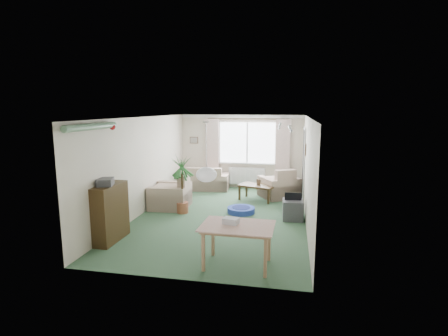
% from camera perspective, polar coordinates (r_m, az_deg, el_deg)
% --- Properties ---
extents(ground, '(6.50, 6.50, 0.00)m').
position_cam_1_polar(ground, '(8.61, -0.39, -7.90)').
color(ground, '#325438').
extents(window, '(1.80, 0.03, 1.30)m').
position_cam_1_polar(window, '(11.42, 3.82, 4.15)').
color(window, white).
extents(curtain_rod, '(2.60, 0.03, 0.03)m').
position_cam_1_polar(curtain_rod, '(11.29, 3.82, 8.00)').
color(curtain_rod, black).
extents(curtain_left, '(0.45, 0.08, 2.00)m').
position_cam_1_polar(curtain_left, '(11.55, -1.93, 3.08)').
color(curtain_left, beige).
extents(curtain_right, '(0.45, 0.08, 2.00)m').
position_cam_1_polar(curtain_right, '(11.26, 9.57, 2.77)').
color(curtain_right, beige).
extents(radiator, '(1.20, 0.10, 0.55)m').
position_cam_1_polar(radiator, '(11.54, 3.74, -1.32)').
color(radiator, white).
extents(doorway, '(0.03, 0.95, 2.00)m').
position_cam_1_polar(doorway, '(10.38, 12.88, 0.57)').
color(doorway, black).
extents(pendant_lamp, '(0.36, 0.36, 0.36)m').
position_cam_1_polar(pendant_lamp, '(6.03, -2.89, -1.08)').
color(pendant_lamp, white).
extents(tinsel_garland, '(1.60, 1.60, 0.12)m').
position_cam_1_polar(tinsel_garland, '(6.76, -20.77, 6.32)').
color(tinsel_garland, '#196626').
extents(bauble_cluster_a, '(0.20, 0.20, 0.20)m').
position_cam_1_polar(bauble_cluster_a, '(8.96, 9.00, 7.13)').
color(bauble_cluster_a, silver).
extents(bauble_cluster_b, '(0.20, 0.20, 0.20)m').
position_cam_1_polar(bauble_cluster_b, '(7.75, 10.89, 6.69)').
color(bauble_cluster_b, silver).
extents(wall_picture_back, '(0.28, 0.03, 0.22)m').
position_cam_1_polar(wall_picture_back, '(11.78, -4.92, 4.55)').
color(wall_picture_back, brown).
extents(wall_picture_right, '(0.03, 0.24, 0.30)m').
position_cam_1_polar(wall_picture_right, '(9.31, 13.15, 2.95)').
color(wall_picture_right, brown).
extents(sofa, '(1.56, 0.91, 0.75)m').
position_cam_1_polar(sofa, '(11.36, -3.07, -1.61)').
color(sofa, beige).
rests_on(sofa, ground).
extents(armchair_corner, '(1.33, 1.31, 0.88)m').
position_cam_1_polar(armchair_corner, '(10.45, 8.97, -2.35)').
color(armchair_corner, beige).
rests_on(armchair_corner, ground).
extents(armchair_left, '(1.01, 1.07, 0.91)m').
position_cam_1_polar(armchair_left, '(9.37, -8.79, -3.67)').
color(armchair_left, beige).
rests_on(armchair_left, ground).
extents(coffee_table, '(1.12, 0.85, 0.45)m').
position_cam_1_polar(coffee_table, '(10.07, 5.41, -4.01)').
color(coffee_table, black).
rests_on(coffee_table, ground).
extents(photo_frame, '(0.12, 0.05, 0.16)m').
position_cam_1_polar(photo_frame, '(10.03, 5.67, -2.29)').
color(photo_frame, brown).
rests_on(photo_frame, coffee_table).
extents(bookshelf, '(0.32, 0.94, 1.14)m').
position_cam_1_polar(bookshelf, '(7.30, -18.02, -6.98)').
color(bookshelf, black).
rests_on(bookshelf, ground).
extents(hifi_box, '(0.37, 0.42, 0.14)m').
position_cam_1_polar(hifi_box, '(7.08, -18.82, -2.18)').
color(hifi_box, '#36373B').
rests_on(hifi_box, bookshelf).
extents(houseplant, '(0.82, 0.82, 1.46)m').
position_cam_1_polar(houseplant, '(8.77, -6.86, -2.70)').
color(houseplant, '#2A6623').
rests_on(houseplant, ground).
extents(dining_table, '(1.12, 0.76, 0.69)m').
position_cam_1_polar(dining_table, '(5.96, 2.19, -12.63)').
color(dining_table, tan).
rests_on(dining_table, ground).
extents(gift_box, '(0.28, 0.23, 0.12)m').
position_cam_1_polar(gift_box, '(5.89, 1.13, -8.71)').
color(gift_box, silver).
rests_on(gift_box, dining_table).
extents(tv_cube, '(0.50, 0.54, 0.47)m').
position_cam_1_polar(tv_cube, '(8.50, 11.15, -6.68)').
color(tv_cube, '#36363B').
rests_on(tv_cube, ground).
extents(pet_bed, '(0.74, 0.74, 0.14)m').
position_cam_1_polar(pet_bed, '(8.89, 2.81, -6.88)').
color(pet_bed, '#203D95').
rests_on(pet_bed, ground).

